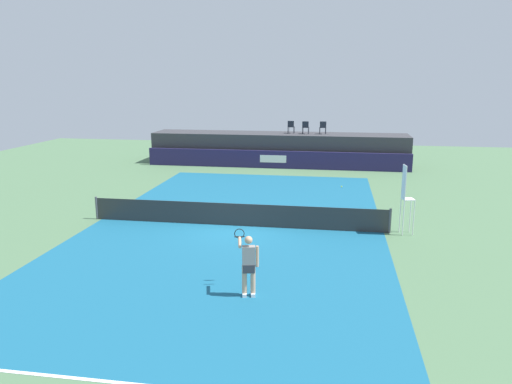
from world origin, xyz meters
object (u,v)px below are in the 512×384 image
object	(u,v)px
spectator_chair_left	(306,127)
spectator_chair_center	(323,127)
tennis_player	(248,264)
spectator_chair_far_left	(291,126)
net_post_near	(97,208)
tennis_ball	(342,187)
net_post_far	(390,221)
umpire_chair	(406,195)

from	to	relation	value
spectator_chair_left	spectator_chair_center	bearing A→B (deg)	5.68
tennis_player	spectator_chair_far_left	bearing A→B (deg)	92.15
spectator_chair_far_left	tennis_player	distance (m)	21.95
net_post_near	tennis_ball	xyz separation A→B (m)	(10.61, 8.15, -0.46)
net_post_far	tennis_player	xyz separation A→B (m)	(-4.53, -6.52, 0.46)
tennis_ball	net_post_far	bearing A→B (deg)	-77.61
tennis_player	spectator_chair_left	bearing A→B (deg)	89.42
spectator_chair_far_left	spectator_chair_center	distance (m)	2.23
spectator_chair_left	tennis_player	world-z (taller)	spectator_chair_left
umpire_chair	net_post_near	distance (m)	12.97
spectator_chair_left	net_post_near	size ratio (longest dim) A/B	0.89
net_post_far	umpire_chair	bearing A→B (deg)	-2.23
spectator_chair_far_left	umpire_chair	size ratio (longest dim) A/B	0.32
spectator_chair_left	tennis_player	xyz separation A→B (m)	(-0.22, -21.65, -1.73)
spectator_chair_center	umpire_chair	bearing A→B (deg)	-76.58
spectator_chair_far_left	tennis_player	bearing A→B (deg)	-87.85
spectator_chair_center	net_post_far	bearing A→B (deg)	-78.44
spectator_chair_center	tennis_ball	world-z (taller)	spectator_chair_center
spectator_chair_left	net_post_far	distance (m)	15.88
spectator_chair_far_left	net_post_far	world-z (taller)	spectator_chair_far_left
spectator_chair_far_left	umpire_chair	bearing A→B (deg)	-69.08
net_post_far	tennis_ball	size ratio (longest dim) A/B	14.71
spectator_chair_far_left	spectator_chair_left	distance (m)	1.06
net_post_far	tennis_ball	xyz separation A→B (m)	(-1.79, 8.15, -0.46)
umpire_chair	net_post_near	bearing A→B (deg)	179.91
umpire_chair	tennis_ball	distance (m)	8.63
spectator_chair_left	tennis_player	bearing A→B (deg)	-90.58
spectator_chair_left	spectator_chair_center	size ratio (longest dim) A/B	1.00
net_post_far	spectator_chair_far_left	bearing A→B (deg)	109.22
spectator_chair_far_left	net_post_near	world-z (taller)	spectator_chair_far_left
spectator_chair_center	tennis_player	xyz separation A→B (m)	(-1.41, -21.77, -1.73)
net_post_near	tennis_ball	bearing A→B (deg)	37.54
spectator_chair_left	spectator_chair_center	distance (m)	1.20
spectator_chair_far_left	net_post_far	xyz separation A→B (m)	(5.35, -15.34, -2.19)
net_post_near	tennis_player	distance (m)	10.23
spectator_chair_left	umpire_chair	size ratio (longest dim) A/B	0.32
spectator_chair_center	umpire_chair	world-z (taller)	spectator_chair_center
spectator_chair_center	spectator_chair_far_left	bearing A→B (deg)	177.44
umpire_chair	net_post_near	size ratio (longest dim) A/B	2.76
umpire_chair	tennis_player	world-z (taller)	umpire_chair
tennis_player	tennis_ball	xyz separation A→B (m)	(2.74, 14.67, -0.92)
net_post_far	tennis_player	bearing A→B (deg)	-124.78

